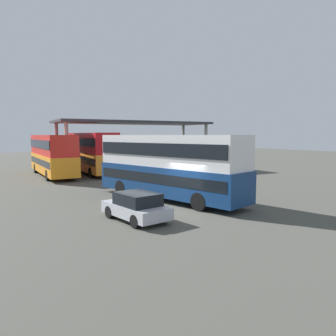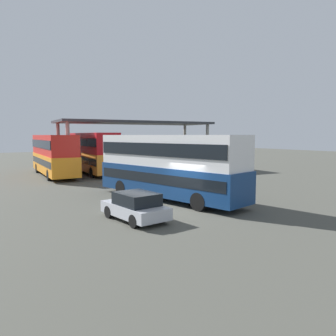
# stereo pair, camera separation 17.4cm
# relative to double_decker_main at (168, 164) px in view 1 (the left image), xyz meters

# --- Properties ---
(ground_plane) EXTENTS (140.00, 140.00, 0.00)m
(ground_plane) POSITION_rel_double_decker_main_xyz_m (-1.03, -2.82, -2.23)
(ground_plane) COLOR #46473F
(double_decker_main) EXTENTS (4.59, 11.20, 4.06)m
(double_decker_main) POSITION_rel_double_decker_main_xyz_m (0.00, 0.00, 0.00)
(double_decker_main) COLOR navy
(double_decker_main) RESTS_ON ground_plane
(parked_hatchback) EXTENTS (2.05, 3.80, 1.35)m
(parked_hatchback) POSITION_rel_double_decker_main_xyz_m (-4.09, -3.40, -1.56)
(parked_hatchback) COLOR #B6B9C2
(parked_hatchback) RESTS_ON ground_plane
(double_decker_near_canopy) EXTENTS (3.29, 11.71, 4.06)m
(double_decker_near_canopy) POSITION_rel_double_decker_main_xyz_m (-2.77, 16.50, 0.00)
(double_decker_near_canopy) COLOR orange
(double_decker_near_canopy) RESTS_ON ground_plane
(double_decker_mid_row) EXTENTS (3.07, 10.36, 4.28)m
(double_decker_mid_row) POSITION_rel_double_decker_main_xyz_m (1.15, 16.05, 0.11)
(double_decker_mid_row) COLOR orange
(double_decker_mid_row) RESTS_ON ground_plane
(depot_canopy) EXTENTS (17.75, 7.88, 5.58)m
(depot_canopy) POSITION_rel_double_decker_main_xyz_m (6.23, 16.07, 2.97)
(depot_canopy) COLOR #33353A
(depot_canopy) RESTS_ON ground_plane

